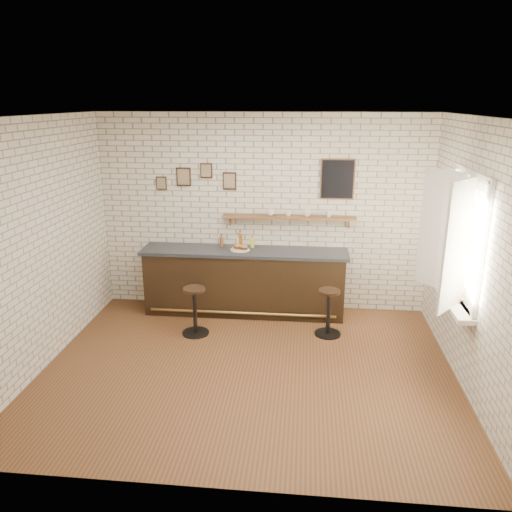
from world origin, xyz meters
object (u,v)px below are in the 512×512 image
object	(u,v)px
bar_stool_left	(195,309)
shelf_cup_a	(271,212)
bar_stool_right	(329,311)
shelf_cup_d	(329,214)
bitters_bottle_brown	(222,242)
bitters_bottle_amber	(240,240)
book_lower	(450,296)
shelf_cup_b	(288,213)
bar_counter	(244,281)
book_upper	(451,296)
sandwich_plate	(240,250)
shelf_cup_c	(307,213)
ciabatta_sandwich	(241,247)
condiment_bottle_yellow	(252,243)
bitters_bottle_white	(238,241)

from	to	relation	value
bar_stool_left	shelf_cup_a	size ratio (longest dim) A/B	5.62
bar_stool_right	shelf_cup_d	size ratio (longest dim) A/B	6.90
bitters_bottle_brown	shelf_cup_a	bearing A→B (deg)	3.92
bitters_bottle_amber	book_lower	distance (m)	3.14
shelf_cup_b	bar_counter	bearing A→B (deg)	149.44
bitters_bottle_amber	book_upper	distance (m)	3.15
sandwich_plate	shelf_cup_d	size ratio (longest dim) A/B	2.89
shelf_cup_b	shelf_cup_c	distance (m)	0.28
shelf_cup_c	book_upper	world-z (taller)	shelf_cup_c
shelf_cup_b	bitters_bottle_brown	bearing A→B (deg)	135.05
bitters_bottle_brown	bar_counter	bearing A→B (deg)	-22.12
shelf_cup_d	bar_counter	bearing A→B (deg)	164.99
shelf_cup_d	book_lower	xyz separation A→B (m)	(1.39, -1.61, -0.60)
ciabatta_sandwich	shelf_cup_d	xyz separation A→B (m)	(1.29, 0.22, 0.49)
shelf_cup_c	book_lower	world-z (taller)	shelf_cup_c
bar_counter	shelf_cup_b	bearing A→B (deg)	17.28
bar_stool_left	shelf_cup_d	world-z (taller)	shelf_cup_d
bar_stool_right	book_lower	bearing A→B (deg)	-28.94
shelf_cup_b	book_upper	bearing A→B (deg)	-87.63
book_upper	bitters_bottle_brown	bearing A→B (deg)	161.04
shelf_cup_a	book_lower	world-z (taller)	shelf_cup_a
bar_counter	book_lower	xyz separation A→B (m)	(2.63, -1.41, 0.43)
bar_counter	bitters_bottle_brown	distance (m)	0.70
bar_stool_left	condiment_bottle_yellow	bearing A→B (deg)	53.72
bitters_bottle_amber	shelf_cup_a	distance (m)	0.63
ciabatta_sandwich	bitters_bottle_amber	bearing A→B (deg)	101.10
condiment_bottle_yellow	bar_counter	bearing A→B (deg)	-125.71
condiment_bottle_yellow	shelf_cup_b	size ratio (longest dim) A/B	1.92
bar_counter	shelf_cup_d	world-z (taller)	shelf_cup_d
book_lower	shelf_cup_c	bearing A→B (deg)	142.17
bar_counter	bar_stool_right	world-z (taller)	bar_counter
bitters_bottle_brown	book_upper	distance (m)	3.40
condiment_bottle_yellow	book_upper	distance (m)	2.99
shelf_cup_b	book_lower	size ratio (longest dim) A/B	0.44
bitters_bottle_white	book_lower	world-z (taller)	bitters_bottle_white
bar_counter	bitters_bottle_white	xyz separation A→B (m)	(-0.11, 0.15, 0.59)
bitters_bottle_amber	book_upper	xyz separation A→B (m)	(2.71, -1.60, -0.16)
condiment_bottle_yellow	shelf_cup_c	world-z (taller)	shelf_cup_c
shelf_cup_d	book_upper	world-z (taller)	shelf_cup_d
bar_stool_left	shelf_cup_b	bearing A→B (deg)	39.18
shelf_cup_b	bar_stool_left	bearing A→B (deg)	171.33
ciabatta_sandwich	shelf_cup_a	bearing A→B (deg)	27.14
ciabatta_sandwich	book_lower	distance (m)	3.02
bitters_bottle_white	bitters_bottle_amber	bearing A→B (deg)	-0.00
bitters_bottle_white	shelf_cup_c	xyz separation A→B (m)	(1.04, 0.05, 0.45)
bitters_bottle_white	shelf_cup_c	size ratio (longest dim) A/B	1.80
shelf_cup_c	bitters_bottle_white	bearing A→B (deg)	84.32
shelf_cup_b	book_lower	distance (m)	2.63
ciabatta_sandwich	book_upper	size ratio (longest dim) A/B	1.07
bitters_bottle_amber	shelf_cup_d	world-z (taller)	shelf_cup_d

